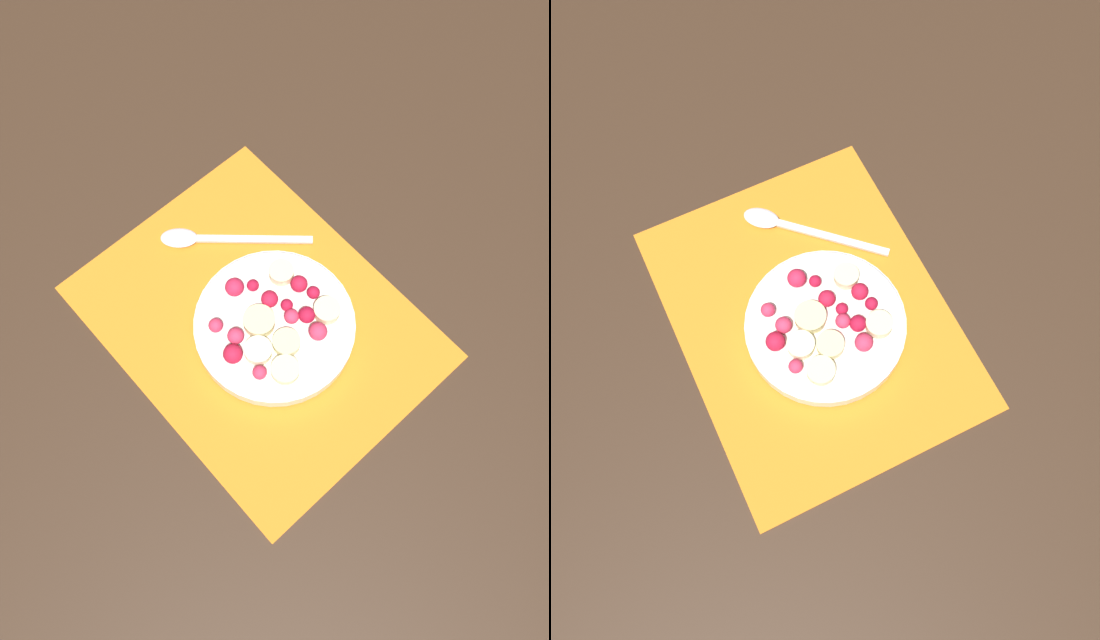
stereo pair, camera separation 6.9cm
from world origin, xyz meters
The scene contains 4 objects.
ground_plane centered at (0.00, 0.00, 0.00)m, with size 3.00×3.00×0.00m, color #382619.
placemat centered at (0.00, 0.00, 0.00)m, with size 0.39×0.30×0.01m.
fruit_bowl centered at (-0.02, -0.01, 0.02)m, with size 0.18×0.18×0.04m.
spoon centered at (0.12, -0.02, 0.01)m, with size 0.14×0.15×0.01m.
Camera 2 is at (-0.24, 0.10, 0.68)m, focal length 35.00 mm.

